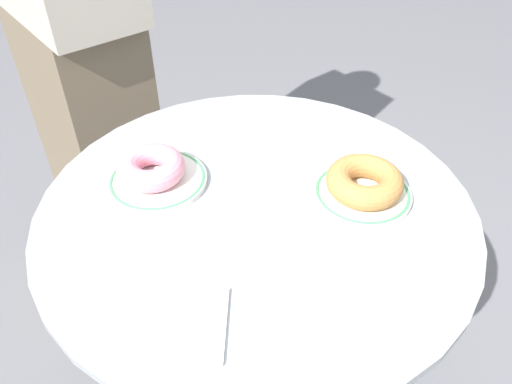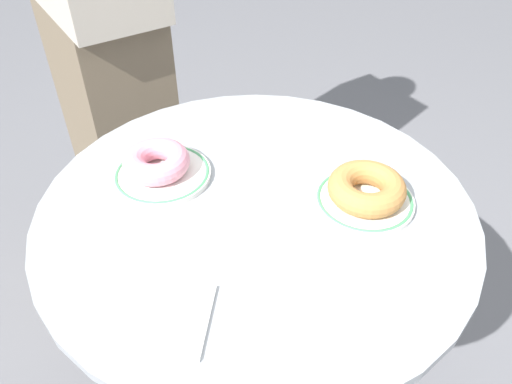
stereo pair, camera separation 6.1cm
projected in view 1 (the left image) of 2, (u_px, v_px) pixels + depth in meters
The scene contains 7 objects.
cafe_table at pixel (256, 301), 1.01m from camera, with size 0.73×0.73×0.77m.
plate_left at pixel (158, 180), 0.88m from camera, with size 0.17×0.17×0.01m.
plate_right at pixel (362, 193), 0.85m from camera, with size 0.16×0.16×0.01m.
donut_pink_frosted at pixel (151, 167), 0.87m from camera, with size 0.12×0.12×0.04m, color pink.
donut_old_fashioned at pixel (365, 181), 0.84m from camera, with size 0.13×0.13×0.04m, color #BC7F42.
paper_napkin at pixel (182, 324), 0.66m from camera, with size 0.12×0.12×0.01m, color white.
person_figure at pixel (74, 38), 1.22m from camera, with size 0.46×0.46×1.68m.
Camera 1 is at (0.06, -0.62, 1.34)m, focal length 35.31 mm.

